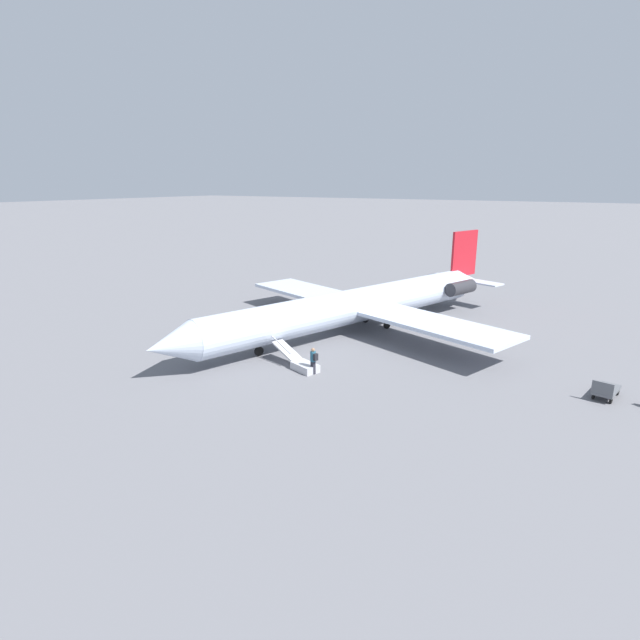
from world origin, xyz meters
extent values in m
plane|color=slate|center=(0.00, 0.00, 0.00)|extent=(600.00, 600.00, 0.00)
cylinder|color=silver|center=(0.00, 0.00, 2.14)|extent=(27.50, 11.35, 2.77)
cone|color=silver|center=(14.76, -4.83, 2.14)|extent=(3.74, 3.52, 2.71)
cone|color=silver|center=(-15.03, 4.92, 2.14)|extent=(4.26, 3.70, 2.71)
cube|color=red|center=(-14.34, 4.69, 5.05)|extent=(3.75, 1.42, 4.43)
cube|color=silver|center=(-14.71, 4.82, 2.42)|extent=(3.99, 7.88, 0.14)
cube|color=silver|center=(0.93, 7.34, 1.94)|extent=(7.87, 12.56, 0.28)
cube|color=silver|center=(-3.59, -6.47, 1.94)|extent=(7.87, 12.56, 0.28)
cylinder|color=#2D2D33|center=(-10.82, 5.59, 2.35)|extent=(3.54, 2.22, 1.25)
cylinder|color=#2D2D33|center=(-12.03, 1.89, 2.35)|extent=(3.54, 2.22, 1.25)
cylinder|color=black|center=(8.66, -2.83, 0.34)|extent=(0.70, 0.38, 0.68)
cylinder|color=#2D2D33|center=(8.66, -2.83, 0.79)|extent=(0.12, 0.12, 0.21)
cylinder|color=black|center=(-2.28, 2.06, 0.34)|extent=(0.70, 0.38, 0.68)
cylinder|color=#2D2D33|center=(-2.28, 2.06, 0.79)|extent=(0.12, 0.12, 0.21)
cylinder|color=black|center=(-3.05, -0.31, 0.34)|extent=(0.70, 0.38, 0.68)
cylinder|color=#2D2D33|center=(-3.05, -0.31, 0.79)|extent=(0.12, 0.12, 0.21)
cube|color=#B2B2B7|center=(9.34, 1.50, 0.25)|extent=(1.61, 2.05, 0.50)
cube|color=#B2B2B7|center=(8.72, -0.40, 0.87)|extent=(1.55, 2.41, 0.86)
cube|color=#B2B2B7|center=(9.14, -0.54, 1.37)|extent=(0.75, 2.13, 0.80)
cube|color=#23232D|center=(9.54, 2.24, 0.42)|extent=(0.28, 0.33, 0.85)
cylinder|color=#265972|center=(9.54, 2.24, 1.18)|extent=(0.36, 0.36, 0.65)
sphere|color=#936B4C|center=(9.54, 2.24, 1.62)|extent=(0.24, 0.24, 0.24)
cube|color=black|center=(9.62, 2.50, 1.21)|extent=(0.32, 0.26, 0.44)
cube|color=#595B60|center=(3.76, 18.38, 0.44)|extent=(2.36, 1.48, 0.16)
cube|color=#595B60|center=(4.79, 18.19, 0.87)|extent=(0.28, 1.10, 0.70)
cylinder|color=black|center=(4.60, 18.67, 0.18)|extent=(0.38, 0.18, 0.36)
cylinder|color=black|center=(4.44, 17.81, 0.18)|extent=(0.38, 0.18, 0.36)
cylinder|color=black|center=(3.08, 18.95, 0.18)|extent=(0.38, 0.18, 0.36)
cylinder|color=black|center=(2.92, 18.09, 0.18)|extent=(0.38, 0.18, 0.36)
camera|label=1|loc=(34.69, 18.27, 11.88)|focal=28.00mm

